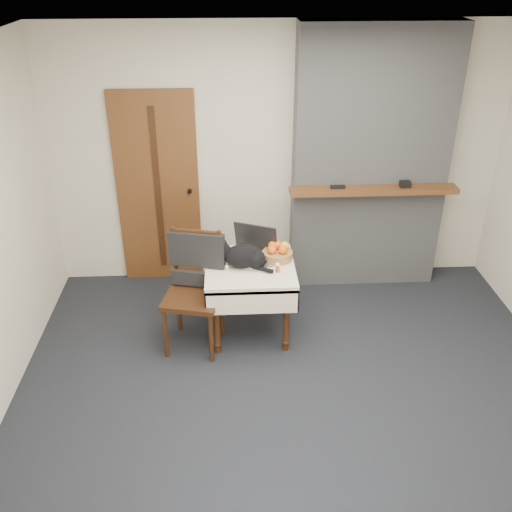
# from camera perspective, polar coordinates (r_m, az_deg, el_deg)

# --- Properties ---
(ground) EXTENTS (4.50, 4.50, 0.00)m
(ground) POSITION_cam_1_polar(r_m,az_deg,el_deg) (4.68, 3.98, -13.92)
(ground) COLOR black
(ground) RESTS_ON ground
(room_shell) EXTENTS (4.52, 4.01, 2.61)m
(room_shell) POSITION_cam_1_polar(r_m,az_deg,el_deg) (4.16, 4.06, 8.92)
(room_shell) COLOR beige
(room_shell) RESTS_ON ground
(door) EXTENTS (0.82, 0.10, 2.00)m
(door) POSITION_cam_1_polar(r_m,az_deg,el_deg) (5.85, -9.77, 6.52)
(door) COLOR brown
(door) RESTS_ON ground
(chimney) EXTENTS (1.62, 0.48, 2.60)m
(chimney) POSITION_cam_1_polar(r_m,az_deg,el_deg) (5.76, 11.33, 9.17)
(chimney) COLOR gray
(chimney) RESTS_ON ground
(side_table) EXTENTS (0.78, 0.78, 0.70)m
(side_table) POSITION_cam_1_polar(r_m,az_deg,el_deg) (5.05, -0.60, -2.04)
(side_table) COLOR #341C0E
(side_table) RESTS_ON ground
(laptop) EXTENTS (0.50, 0.47, 0.30)m
(laptop) POSITION_cam_1_polar(r_m,az_deg,el_deg) (5.07, -0.41, 0.54)
(laptop) COLOR #B7B7BC
(laptop) RESTS_ON side_table
(cat) EXTENTS (0.49, 0.27, 0.25)m
(cat) POSITION_cam_1_polar(r_m,az_deg,el_deg) (4.91, -1.16, -0.05)
(cat) COLOR black
(cat) RESTS_ON side_table
(cream_jar) EXTENTS (0.07, 0.07, 0.08)m
(cream_jar) POSITION_cam_1_polar(r_m,az_deg,el_deg) (4.97, -3.61, -0.60)
(cream_jar) COLOR silver
(cream_jar) RESTS_ON side_table
(pill_bottle) EXTENTS (0.04, 0.04, 0.08)m
(pill_bottle) POSITION_cam_1_polar(r_m,az_deg,el_deg) (4.87, 2.17, -1.18)
(pill_bottle) COLOR #A04213
(pill_bottle) RESTS_ON side_table
(fruit_basket) EXTENTS (0.27, 0.27, 0.15)m
(fruit_basket) POSITION_cam_1_polar(r_m,az_deg,el_deg) (5.07, 2.17, 0.34)
(fruit_basket) COLOR #9E8140
(fruit_basket) RESTS_ON side_table
(desk_clutter) EXTENTS (0.13, 0.03, 0.01)m
(desk_clutter) POSITION_cam_1_polar(r_m,az_deg,el_deg) (5.01, 1.15, -0.75)
(desk_clutter) COLOR black
(desk_clutter) RESTS_ON side_table
(chair) EXTENTS (0.57, 0.56, 1.06)m
(chair) POSITION_cam_1_polar(r_m,az_deg,el_deg) (4.94, -6.10, -1.78)
(chair) COLOR #341C0E
(chair) RESTS_ON ground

